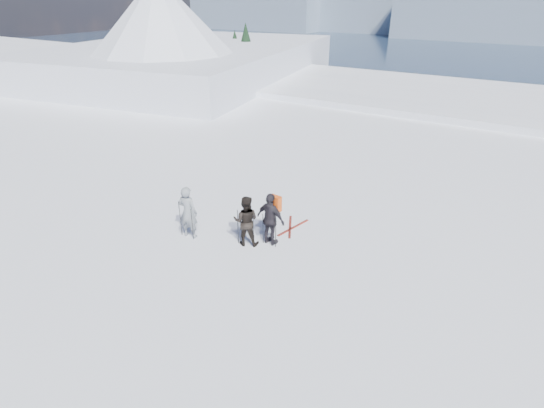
# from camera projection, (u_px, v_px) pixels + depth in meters

# --- Properties ---
(lake_basin) EXTENTS (820.00, 820.00, 71.62)m
(lake_basin) POSITION_uv_depth(u_px,v_px,m) (443.00, 173.00, 38.11)
(lake_basin) COLOR white
(lake_basin) RESTS_ON ground
(near_ridge) EXTENTS (31.37, 35.68, 25.62)m
(near_ridge) POSITION_uv_depth(u_px,v_px,m) (205.00, 104.00, 48.65)
(near_ridge) COLOR white
(near_ridge) RESTS_ON ground
(skier_grey) EXTENTS (0.79, 0.59, 1.99)m
(skier_grey) POSITION_uv_depth(u_px,v_px,m) (188.00, 212.00, 15.18)
(skier_grey) COLOR gray
(skier_grey) RESTS_ON ground
(skier_dark) EXTENTS (1.11, 1.01, 1.86)m
(skier_dark) POSITION_uv_depth(u_px,v_px,m) (246.00, 221.00, 14.75)
(skier_dark) COLOR black
(skier_dark) RESTS_ON ground
(skier_pack) EXTENTS (1.19, 0.60, 1.95)m
(skier_pack) POSITION_uv_depth(u_px,v_px,m) (271.00, 219.00, 14.74)
(skier_pack) COLOR black
(skier_pack) RESTS_ON ground
(backpack) EXTENTS (0.44, 0.28, 0.56)m
(backpack) POSITION_uv_depth(u_px,v_px,m) (275.00, 184.00, 14.35)
(backpack) COLOR #E25015
(backpack) RESTS_ON skier_pack
(ski_poles) EXTENTS (3.41, 1.14, 1.37)m
(ski_poles) POSITION_uv_depth(u_px,v_px,m) (232.00, 227.00, 14.97)
(ski_poles) COLOR black
(ski_poles) RESTS_ON ground
(skis_loose) EXTENTS (0.87, 1.68, 0.03)m
(skis_loose) POSITION_uv_depth(u_px,v_px,m) (292.00, 227.00, 16.19)
(skis_loose) COLOR black
(skis_loose) RESTS_ON ground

